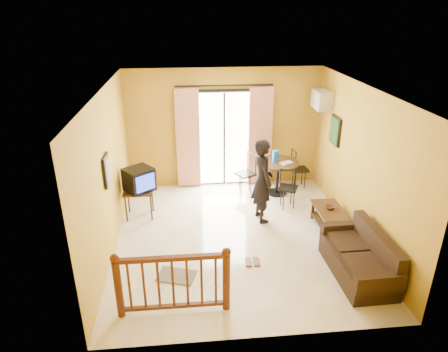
{
  "coord_description": "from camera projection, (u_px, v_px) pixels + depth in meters",
  "views": [
    {
      "loc": [
        -0.88,
        -6.45,
        4.09
      ],
      "look_at": [
        -0.23,
        0.2,
        1.19
      ],
      "focal_mm": 32.0,
      "sensor_mm": 36.0,
      "label": 1
    }
  ],
  "objects": [
    {
      "name": "water_jug",
      "position": [
        275.0,
        156.0,
        9.01
      ],
      "size": [
        0.14,
        0.14,
        0.27
      ],
      "primitive_type": "cylinder",
      "color": "blue",
      "rests_on": "dining_table"
    },
    {
      "name": "bowl",
      "position": [
        330.0,
        208.0,
        7.77
      ],
      "size": [
        0.23,
        0.23,
        0.05
      ],
      "primitive_type": "imported",
      "rotation": [
        0.0,
        0.0,
        0.39
      ],
      "color": "#50261B",
      "rests_on": "coffee_table"
    },
    {
      "name": "tv_table",
      "position": [
        139.0,
        193.0,
        8.15
      ],
      "size": [
        0.6,
        0.5,
        0.6
      ],
      "color": "black",
      "rests_on": "ground"
    },
    {
      "name": "ground",
      "position": [
        237.0,
        237.0,
        7.6
      ],
      "size": [
        5.0,
        5.0,
        0.0
      ],
      "primitive_type": "plane",
      "color": "beige",
      "rests_on": "ground"
    },
    {
      "name": "dining_chairs",
      "position": [
        277.0,
        194.0,
        9.29
      ],
      "size": [
        1.81,
        1.48,
        0.95
      ],
      "color": "black",
      "rests_on": "ground"
    },
    {
      "name": "sofa",
      "position": [
        361.0,
        259.0,
        6.44
      ],
      "size": [
        0.79,
        1.64,
        0.78
      ],
      "rotation": [
        0.0,
        0.0,
        0.03
      ],
      "color": "black",
      "rests_on": "ground"
    },
    {
      "name": "botanical_print",
      "position": [
        335.0,
        130.0,
        8.33
      ],
      "size": [
        0.05,
        0.5,
        0.6
      ],
      "color": "black",
      "rests_on": "room_shell"
    },
    {
      "name": "room_shell",
      "position": [
        238.0,
        153.0,
        6.92
      ],
      "size": [
        5.0,
        5.0,
        5.0
      ],
      "color": "white",
      "rests_on": "ground"
    },
    {
      "name": "balcony_door",
      "position": [
        224.0,
        138.0,
        9.35
      ],
      "size": [
        2.25,
        0.14,
        2.46
      ],
      "color": "black",
      "rests_on": "ground"
    },
    {
      "name": "coffee_table",
      "position": [
        329.0,
        215.0,
        7.81
      ],
      "size": [
        0.51,
        0.92,
        0.41
      ],
      "color": "black",
      "rests_on": "ground"
    },
    {
      "name": "dining_table",
      "position": [
        278.0,
        168.0,
        9.11
      ],
      "size": [
        0.94,
        0.94,
        0.79
      ],
      "color": "black",
      "rests_on": "ground"
    },
    {
      "name": "air_conditioner",
      "position": [
        322.0,
        100.0,
        8.71
      ],
      "size": [
        0.31,
        0.6,
        0.4
      ],
      "color": "silver",
      "rests_on": "room_shell"
    },
    {
      "name": "doormat",
      "position": [
        176.0,
        276.0,
        6.5
      ],
      "size": [
        0.69,
        0.56,
        0.02
      ],
      "primitive_type": "cube",
      "rotation": [
        0.0,
        0.0,
        -0.31
      ],
      "color": "#5C574A",
      "rests_on": "ground"
    },
    {
      "name": "television",
      "position": [
        139.0,
        179.0,
        8.02
      ],
      "size": [
        0.7,
        0.69,
        0.47
      ],
      "rotation": [
        0.0,
        0.0,
        0.66
      ],
      "color": "black",
      "rests_on": "tv_table"
    },
    {
      "name": "standing_person",
      "position": [
        262.0,
        181.0,
        7.9
      ],
      "size": [
        0.52,
        0.69,
        1.72
      ],
      "primitive_type": "imported",
      "rotation": [
        0.0,
        0.0,
        1.76
      ],
      "color": "black",
      "rests_on": "ground"
    },
    {
      "name": "picture_left",
      "position": [
        107.0,
        170.0,
        6.6
      ],
      "size": [
        0.05,
        0.42,
        0.52
      ],
      "color": "black",
      "rests_on": "room_shell"
    },
    {
      "name": "serving_tray",
      "position": [
        286.0,
        163.0,
        8.97
      ],
      "size": [
        0.33,
        0.27,
        0.02
      ],
      "primitive_type": "cube",
      "rotation": [
        0.0,
        0.0,
        0.38
      ],
      "color": "beige",
      "rests_on": "dining_table"
    },
    {
      "name": "stair_balustrade",
      "position": [
        173.0,
        280.0,
        5.54
      ],
      "size": [
        1.63,
        0.13,
        1.04
      ],
      "color": "#471E0F",
      "rests_on": "ground"
    },
    {
      "name": "sandals",
      "position": [
        253.0,
        262.0,
        6.84
      ],
      "size": [
        0.26,
        0.26,
        0.03
      ],
      "color": "#50261B",
      "rests_on": "ground"
    }
  ]
}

